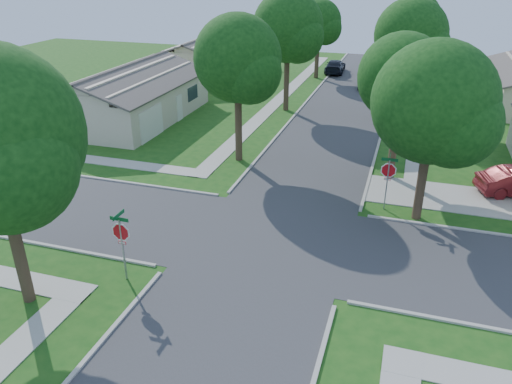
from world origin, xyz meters
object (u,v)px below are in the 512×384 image
object	(u,v)px
tree_e_near	(402,82)
tree_w_near	(238,63)
tree_e_far	(415,23)
car_curb_west	(335,66)
stop_sign_sw	(121,235)
tree_w_far	(319,24)
house_nw_far	(211,61)
stop_sign_ne	(388,173)
tree_e_mid	(411,39)
tree_w_mid	(289,30)
car_curb_east	(370,80)
tree_ne_corner	(434,108)
house_nw_near	(129,99)

from	to	relation	value
tree_e_near	tree_w_near	bearing A→B (deg)	180.00
tree_e_far	tree_w_near	size ratio (longest dim) A/B	0.97
car_curb_west	stop_sign_sw	bearing A→B (deg)	84.98
tree_w_far	tree_e_far	bearing A→B (deg)	0.00
tree_e_far	house_nw_far	xyz separation A→B (m)	(-20.75, -2.01, -4.46)
tree_w_near	house_nw_far	xyz separation A→B (m)	(-11.35, 22.99, -4.60)
tree_w_near	tree_w_far	bearing A→B (deg)	90.01
tree_w_near	car_curb_west	xyz separation A→B (m)	(1.44, 28.19, -5.40)
stop_sign_ne	car_curb_west	bearing A→B (deg)	103.66
tree_e_near	tree_e_mid	world-z (taller)	tree_e_mid
tree_w_mid	tree_w_far	world-z (taller)	tree_w_mid
tree_e_mid	house_nw_far	size ratio (longest dim) A/B	0.68
tree_w_near	car_curb_east	bearing A→B (deg)	75.24
tree_w_near	tree_e_mid	bearing A→B (deg)	51.92
tree_ne_corner	car_curb_east	size ratio (longest dim) A/B	1.94
tree_ne_corner	car_curb_east	distance (m)	27.90
stop_sign_sw	tree_e_near	distance (m)	17.04
tree_e_mid	stop_sign_sw	bearing A→B (deg)	-110.20
stop_sign_ne	tree_ne_corner	bearing A→B (deg)	-16.55
stop_sign_sw	car_curb_west	world-z (taller)	stop_sign_sw
tree_e_near	house_nw_far	size ratio (longest dim) A/B	0.61
tree_e_near	tree_e_far	xyz separation A→B (m)	(0.00, 25.00, 0.34)
house_nw_near	car_curb_east	size ratio (longest dim) A/B	3.05
tree_w_mid	tree_ne_corner	bearing A→B (deg)	-56.78
tree_e_far	house_nw_far	world-z (taller)	tree_e_far
tree_w_far	tree_ne_corner	xyz separation A→B (m)	(11.01, -29.80, 0.09)
car_curb_west	car_curb_east	bearing A→B (deg)	123.28
tree_e_far	car_curb_west	size ratio (longest dim) A/B	1.77
stop_sign_ne	house_nw_near	world-z (taller)	house_nw_near
tree_w_mid	car_curb_west	bearing A→B (deg)	84.92
house_nw_far	house_nw_near	bearing A→B (deg)	-90.00
car_curb_east	tree_e_far	bearing A→B (deg)	40.83
tree_e_near	tree_w_near	distance (m)	9.41
stop_sign_sw	car_curb_west	size ratio (longest dim) A/B	0.61
tree_e_far	tree_w_far	distance (m)	9.42
tree_w_mid	car_curb_east	world-z (taller)	tree_w_mid
tree_e_mid	car_curb_west	distance (m)	18.87
car_curb_east	car_curb_west	size ratio (longest dim) A/B	0.91
tree_e_far	house_nw_near	size ratio (longest dim) A/B	0.64
tree_e_near	car_curb_west	xyz separation A→B (m)	(-7.95, 28.19, -4.93)
tree_w_near	car_curb_east	world-z (taller)	tree_w_near
house_nw_far	tree_w_far	bearing A→B (deg)	10.05
stop_sign_ne	car_curb_west	distance (m)	33.47
tree_e_near	tree_ne_corner	distance (m)	5.06
tree_e_far	stop_sign_ne	bearing A→B (deg)	-90.10
tree_e_far	tree_w_near	xyz separation A→B (m)	(-9.40, -25.00, 0.14)
tree_w_far	car_curb_east	world-z (taller)	tree_w_far
tree_e_near	tree_e_far	world-z (taller)	tree_e_far
tree_e_mid	house_nw_far	bearing A→B (deg)	152.09
stop_sign_sw	car_curb_east	size ratio (longest dim) A/B	0.67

